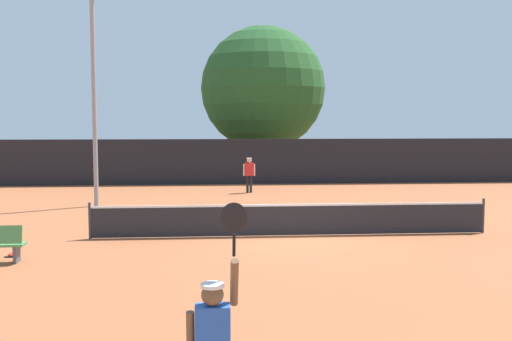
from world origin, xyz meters
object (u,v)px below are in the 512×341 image
object	(u,v)px
light_pole	(94,85)
player_receiving	(249,171)
tennis_ball	(284,217)
parked_car_near	(130,162)
player_serving	(214,336)
spare_racket	(14,254)
large_tree	(263,89)

from	to	relation	value
light_pole	player_receiving	bearing A→B (deg)	31.02
tennis_ball	light_pole	size ratio (longest dim) A/B	0.01
parked_car_near	light_pole	bearing A→B (deg)	-85.27
tennis_ball	player_receiving	bearing A→B (deg)	96.10
player_serving	parked_car_near	bearing A→B (deg)	99.19
parked_car_near	player_serving	bearing A→B (deg)	-78.36
player_receiving	spare_racket	xyz separation A→B (m)	(-6.91, -12.46, -0.99)
player_serving	player_receiving	size ratio (longest dim) A/B	1.57
light_pole	parked_car_near	bearing A→B (deg)	92.28
player_serving	light_pole	xyz separation A→B (m)	(-4.62, 17.82, 3.70)
player_receiving	light_pole	world-z (taller)	light_pole
player_receiving	large_tree	xyz separation A→B (m)	(1.52, 9.69, 4.40)
tennis_ball	parked_car_near	bearing A→B (deg)	113.77
large_tree	parked_car_near	world-z (taller)	large_tree
player_receiving	parked_car_near	distance (m)	12.49
player_serving	large_tree	world-z (taller)	large_tree
spare_racket	light_pole	world-z (taller)	light_pole
spare_racket	large_tree	size ratio (longest dim) A/B	0.06
tennis_ball	light_pole	bearing A→B (deg)	154.63
large_tree	spare_racket	bearing A→B (deg)	-110.83
player_receiving	spare_racket	bearing A→B (deg)	61.00
light_pole	large_tree	world-z (taller)	large_tree
spare_racket	parked_car_near	size ratio (longest dim) A/B	0.12
tennis_ball	large_tree	bearing A→B (deg)	87.50
tennis_ball	large_tree	distance (m)	17.81
spare_racket	large_tree	world-z (taller)	large_tree
player_serving	player_receiving	xyz separation A→B (m)	(1.80, 21.68, -0.14)
player_receiving	tennis_ball	distance (m)	7.38
large_tree	parked_car_near	distance (m)	9.70
player_serving	light_pole	distance (m)	18.77
player_receiving	spare_racket	distance (m)	14.29
light_pole	parked_car_near	distance (m)	14.80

